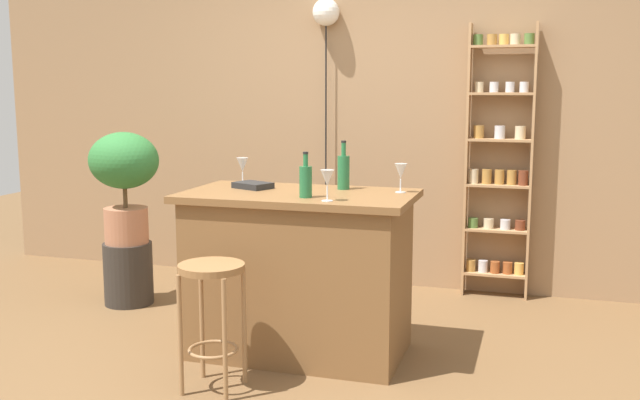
{
  "coord_description": "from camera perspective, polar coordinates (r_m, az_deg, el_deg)",
  "views": [
    {
      "loc": [
        1.3,
        -3.54,
        1.53
      ],
      "look_at": [
        0.05,
        0.55,
        0.86
      ],
      "focal_mm": 40.83,
      "sensor_mm": 36.0,
      "label": 1
    }
  ],
  "objects": [
    {
      "name": "pendant_globe_light",
      "position": [
        5.64,
        0.48,
        14.15
      ],
      "size": [
        0.2,
        0.2,
        2.18
      ],
      "color": "black",
      "rests_on": "ground"
    },
    {
      "name": "plant_stool",
      "position": [
        5.35,
        -14.79,
        -5.57
      ],
      "size": [
        0.34,
        0.34,
        0.44
      ],
      "primitive_type": "cylinder",
      "color": "#2D2823",
      "rests_on": "ground"
    },
    {
      "name": "bottle_wine_red",
      "position": [
        3.9,
        -1.13,
        1.54
      ],
      "size": [
        0.07,
        0.07,
        0.25
      ],
      "color": "#236638",
      "rests_on": "kitchen_counter"
    },
    {
      "name": "back_wall",
      "position": [
        5.64,
        3.69,
        7.57
      ],
      "size": [
        6.4,
        0.1,
        2.8
      ],
      "primitive_type": "cube",
      "color": "#997551",
      "rests_on": "ground"
    },
    {
      "name": "ground",
      "position": [
        4.07,
        -3.01,
        -13.18
      ],
      "size": [
        12.0,
        12.0,
        0.0
      ],
      "primitive_type": "plane",
      "color": "brown"
    },
    {
      "name": "spice_shelf",
      "position": [
        5.39,
        13.84,
        2.88
      ],
      "size": [
        0.47,
        0.14,
        1.97
      ],
      "color": "tan",
      "rests_on": "ground"
    },
    {
      "name": "cookbook",
      "position": [
        4.28,
        -5.28,
        1.15
      ],
      "size": [
        0.25,
        0.22,
        0.03
      ],
      "primitive_type": "cube",
      "rotation": [
        0.0,
        0.0,
        -0.42
      ],
      "color": "black",
      "rests_on": "kitchen_counter"
    },
    {
      "name": "wine_glass_right",
      "position": [
        4.1,
        6.35,
        2.2
      ],
      "size": [
        0.07,
        0.07,
        0.16
      ],
      "color": "silver",
      "rests_on": "kitchen_counter"
    },
    {
      "name": "bar_stool",
      "position": [
        3.71,
        -8.46,
        -7.5
      ],
      "size": [
        0.33,
        0.33,
        0.65
      ],
      "color": "#997047",
      "rests_on": "ground"
    },
    {
      "name": "wine_glass_center",
      "position": [
        3.77,
        0.57,
        1.67
      ],
      "size": [
        0.07,
        0.07,
        0.16
      ],
      "color": "silver",
      "rests_on": "kitchen_counter"
    },
    {
      "name": "potted_plant",
      "position": [
        5.22,
        -15.09,
        1.95
      ],
      "size": [
        0.49,
        0.44,
        0.78
      ],
      "color": "#A86B4C",
      "rests_on": "plant_stool"
    },
    {
      "name": "bottle_sauce_amber",
      "position": [
        4.22,
        1.85,
        2.28
      ],
      "size": [
        0.07,
        0.07,
        0.28
      ],
      "color": "#236638",
      "rests_on": "kitchen_counter"
    },
    {
      "name": "kitchen_counter",
      "position": [
        4.19,
        -1.66,
        -5.71
      ],
      "size": [
        1.3,
        0.73,
        0.94
      ],
      "color": "brown",
      "rests_on": "ground"
    },
    {
      "name": "wine_glass_left",
      "position": [
        4.44,
        -6.1,
        2.71
      ],
      "size": [
        0.07,
        0.07,
        0.16
      ],
      "color": "silver",
      "rests_on": "kitchen_counter"
    }
  ]
}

